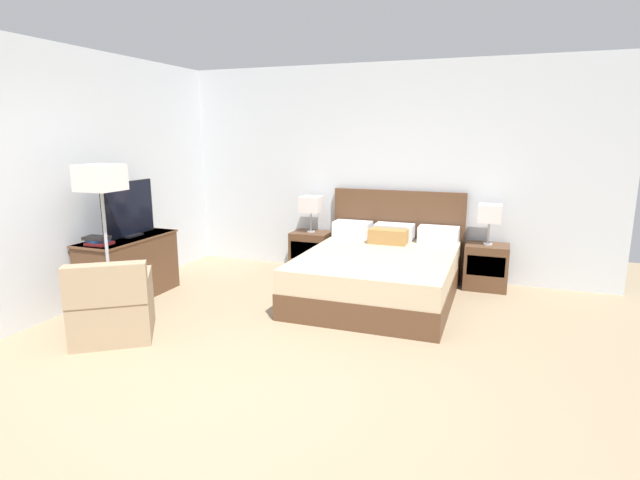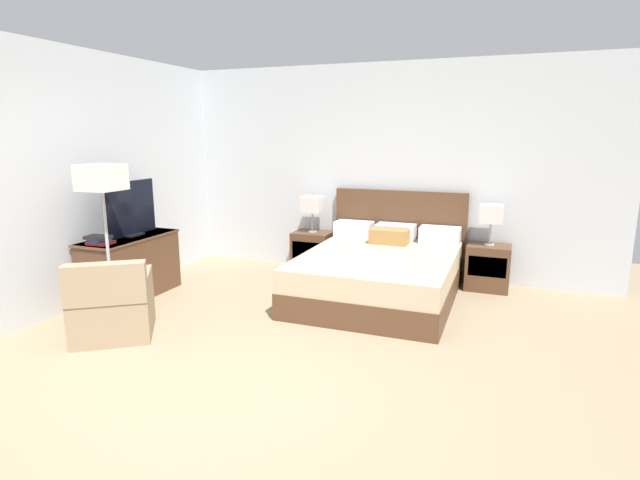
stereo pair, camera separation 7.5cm
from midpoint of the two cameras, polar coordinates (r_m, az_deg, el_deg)
ground_plane at (r=3.84m, az=-10.12°, el=-17.02°), size 10.67×10.67×0.00m
wall_back at (r=6.71m, az=5.10°, el=7.89°), size 6.26×0.06×2.74m
wall_left at (r=6.14m, az=-24.59°, el=6.47°), size 0.06×5.36×2.74m
bed at (r=5.77m, az=6.45°, el=-3.66°), size 1.72×2.10×1.13m
nightstand_left at (r=6.81m, az=-1.35°, el=-1.33°), size 0.51×0.41×0.55m
nightstand_right at (r=6.37m, az=18.13°, el=-2.91°), size 0.51×0.41×0.55m
table_lamp_left at (r=6.70m, az=-1.37°, el=4.05°), size 0.26×0.26×0.49m
table_lamp_right at (r=6.24m, az=18.52°, el=2.84°), size 0.26×0.26×0.49m
dresser at (r=6.12m, az=-21.31°, el=-2.83°), size 0.52×1.17×0.71m
tv at (r=6.04m, az=-21.38°, el=3.23°), size 0.18×0.78×0.62m
book_red_cover at (r=5.74m, az=-24.24°, el=-0.36°), size 0.24×0.21×0.03m
book_blue_cover at (r=5.75m, az=-24.39°, el=-0.07°), size 0.22×0.22×0.02m
book_small_top at (r=5.75m, az=-24.51°, el=0.22°), size 0.26×0.19×0.03m
armchair_by_window at (r=5.01m, az=-23.05°, el=-7.18°), size 0.95×0.96×0.76m
floor_lamp at (r=5.34m, az=-24.11°, el=5.45°), size 0.36×0.36×1.56m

